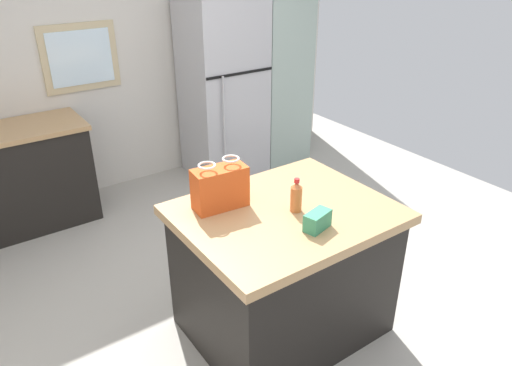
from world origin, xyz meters
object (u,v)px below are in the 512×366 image
shopping_bag (220,187)px  kitchen_island (284,270)px  refrigerator (223,88)px  bottle (296,197)px  small_box (317,221)px  tall_cabinet (277,63)px

shopping_bag → kitchen_island: bearing=-40.6°
refrigerator → bottle: bearing=-112.0°
kitchen_island → small_box: bearing=-86.9°
shopping_bag → small_box: shopping_bag is taller
shopping_bag → bottle: shopping_bag is taller
tall_cabinet → small_box: bearing=-123.0°
kitchen_island → bottle: bearing=-44.3°
tall_cabinet → shopping_bag: bearing=-133.8°
tall_cabinet → bottle: size_ratio=10.49×
refrigerator → small_box: refrigerator is taller
refrigerator → tall_cabinet: size_ratio=0.85×
kitchen_island → refrigerator: bearing=66.8°
tall_cabinet → bottle: bearing=-124.9°
refrigerator → kitchen_island: bearing=-113.2°
tall_cabinet → shopping_bag: 2.82m
kitchen_island → tall_cabinet: size_ratio=0.56×
small_box → kitchen_island: bearing=93.1°
bottle → small_box: bearing=-97.3°
refrigerator → bottle: size_ratio=8.87×
tall_cabinet → bottle: 2.84m
shopping_bag → bottle: size_ratio=1.58×
small_box → bottle: bearing=82.7°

